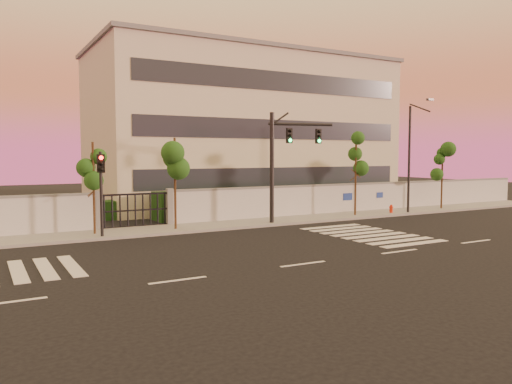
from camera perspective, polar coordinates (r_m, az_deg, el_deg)
ground at (r=19.14m, az=5.40°, el=-8.21°), size 120.00×120.00×0.00m
sidewalk at (r=28.25m, az=-6.86°, el=-4.01°), size 60.00×3.00×0.15m
perimeter_wall at (r=29.55m, az=-7.81°, el=-1.71°), size 60.00×0.36×2.20m
hedge_row at (r=32.49m, az=-7.84°, el=-1.62°), size 41.00×4.25×1.80m
institutional_building at (r=42.24m, az=-1.59°, el=7.02°), size 24.40×12.40×12.25m
road_markings at (r=21.55m, az=-3.85°, el=-6.76°), size 57.00×7.62×0.02m
street_tree_c at (r=26.34m, az=-18.07°, el=2.71°), size 1.42×1.13×4.77m
street_tree_d at (r=27.06m, az=-9.23°, el=3.32°), size 1.54×1.22×5.04m
street_tree_e at (r=33.54m, az=11.36°, el=4.20°), size 1.50×1.20×5.63m
street_tree_f at (r=39.55m, az=20.53°, el=3.21°), size 1.54×1.23×4.87m
traffic_signal_main at (r=29.60m, az=3.22°, el=4.34°), size 4.13×1.16×6.60m
traffic_signal_secondary at (r=25.37m, az=-17.28°, el=0.89°), size 0.33×0.33×4.28m
streetlight_east at (r=35.97m, az=17.30°, el=4.23°), size 0.47×1.88×7.82m
fire_hydrant at (r=35.54m, az=15.19°, el=-1.97°), size 0.28×0.27×0.72m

